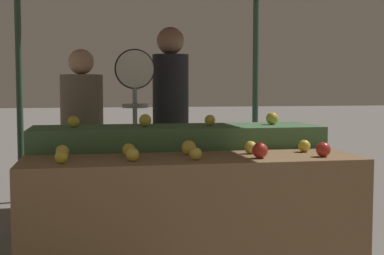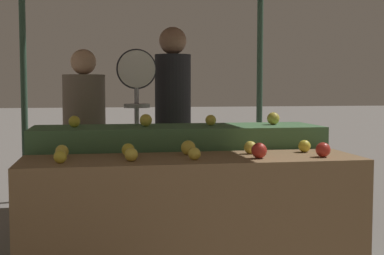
{
  "view_description": "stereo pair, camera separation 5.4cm",
  "coord_description": "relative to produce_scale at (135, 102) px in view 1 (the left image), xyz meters",
  "views": [
    {
      "loc": [
        -0.59,
        -3.0,
        1.26
      ],
      "look_at": [
        0.05,
        0.3,
        1.0
      ],
      "focal_mm": 50.0,
      "sensor_mm": 36.0,
      "label": 1
    },
    {
      "loc": [
        -0.53,
        -3.01,
        1.26
      ],
      "look_at": [
        0.05,
        0.3,
        1.0
      ],
      "focal_mm": 50.0,
      "sensor_mm": 36.0,
      "label": 2
    }
  ],
  "objects": [
    {
      "name": "apple_front_1",
      "position": [
        -0.12,
        -1.25,
        -0.25
      ],
      "size": [
        0.07,
        0.07,
        0.07
      ],
      "primitive_type": "sphere",
      "color": "yellow",
      "rests_on": "display_counter_front"
    },
    {
      "name": "apple_front_8",
      "position": [
        0.61,
        -1.05,
        -0.25
      ],
      "size": [
        0.08,
        0.08,
        0.08
      ],
      "primitive_type": "sphere",
      "color": "yellow",
      "rests_on": "display_counter_front"
    },
    {
      "name": "display_counter_back",
      "position": [
        0.24,
        -0.55,
        -0.65
      ],
      "size": [
        1.96,
        0.55,
        0.99
      ],
      "primitive_type": "cube",
      "color": "#4C7A4C",
      "rests_on": "ground_plane"
    },
    {
      "name": "display_counter_front",
      "position": [
        0.24,
        -1.15,
        -0.71
      ],
      "size": [
        1.96,
        0.55,
        0.85
      ],
      "primitive_type": "cube",
      "color": "olive",
      "rests_on": "ground_plane"
    },
    {
      "name": "apple_front_4",
      "position": [
        0.98,
        -1.27,
        -0.25
      ],
      "size": [
        0.09,
        0.09,
        0.09
      ],
      "primitive_type": "sphere",
      "color": "#B72D23",
      "rests_on": "display_counter_front"
    },
    {
      "name": "produce_scale",
      "position": [
        0.0,
        0.0,
        0.0
      ],
      "size": [
        0.31,
        0.2,
        1.55
      ],
      "color": "#99999E",
      "rests_on": "ground_plane"
    },
    {
      "name": "person_vendor_at_scale",
      "position": [
        -0.41,
        0.25,
        -0.24
      ],
      "size": [
        0.44,
        0.44,
        1.56
      ],
      "rotation": [
        0.0,
        0.0,
        3.48
      ],
      "color": "#2D2D38",
      "rests_on": "ground_plane"
    },
    {
      "name": "apple_front_2",
      "position": [
        0.23,
        -1.26,
        -0.25
      ],
      "size": [
        0.07,
        0.07,
        0.07
      ],
      "primitive_type": "sphere",
      "color": "yellow",
      "rests_on": "display_counter_front"
    },
    {
      "name": "apple_front_3",
      "position": [
        0.6,
        -1.26,
        -0.24
      ],
      "size": [
        0.09,
        0.09,
        0.09
      ],
      "primitive_type": "sphere",
      "color": "#B72D23",
      "rests_on": "display_counter_front"
    },
    {
      "name": "apple_front_9",
      "position": [
        0.97,
        -1.03,
        -0.25
      ],
      "size": [
        0.08,
        0.08,
        0.08
      ],
      "primitive_type": "sphere",
      "color": "gold",
      "rests_on": "display_counter_front"
    },
    {
      "name": "person_customer_left",
      "position": [
        0.33,
        0.34,
        -0.1
      ],
      "size": [
        0.41,
        0.41,
        1.76
      ],
      "rotation": [
        0.0,
        0.0,
        2.65
      ],
      "color": "#2D2D38",
      "rests_on": "ground_plane"
    },
    {
      "name": "apple_back_3",
      "position": [
        0.93,
        -0.54,
        -0.11
      ],
      "size": [
        0.09,
        0.09,
        0.09
      ],
      "primitive_type": "sphere",
      "color": "gold",
      "rests_on": "display_counter_back"
    },
    {
      "name": "apple_back_2",
      "position": [
        0.47,
        -0.54,
        -0.11
      ],
      "size": [
        0.07,
        0.07,
        0.07
      ],
      "primitive_type": "sphere",
      "color": "yellow",
      "rests_on": "display_counter_back"
    },
    {
      "name": "apple_back_1",
      "position": [
        0.02,
        -0.55,
        -0.11
      ],
      "size": [
        0.08,
        0.08,
        0.08
      ],
      "primitive_type": "sphere",
      "color": "yellow",
      "rests_on": "display_counter_back"
    },
    {
      "name": "apple_front_0",
      "position": [
        -0.5,
        -1.26,
        -0.25
      ],
      "size": [
        0.07,
        0.07,
        0.07
      ],
      "primitive_type": "sphere",
      "color": "gold",
      "rests_on": "display_counter_front"
    },
    {
      "name": "apple_back_0",
      "position": [
        -0.45,
        -0.54,
        -0.11
      ],
      "size": [
        0.08,
        0.08,
        0.08
      ],
      "primitive_type": "sphere",
      "color": "gold",
      "rests_on": "display_counter_back"
    },
    {
      "name": "apple_front_7",
      "position": [
        0.23,
        -1.04,
        -0.24
      ],
      "size": [
        0.09,
        0.09,
        0.09
      ],
      "primitive_type": "sphere",
      "color": "yellow",
      "rests_on": "display_counter_front"
    },
    {
      "name": "apple_front_5",
      "position": [
        -0.5,
        -1.04,
        -0.25
      ],
      "size": [
        0.08,
        0.08,
        0.08
      ],
      "primitive_type": "sphere",
      "color": "yellow",
      "rests_on": "display_counter_front"
    },
    {
      "name": "apple_front_6",
      "position": [
        -0.13,
        -1.03,
        -0.25
      ],
      "size": [
        0.08,
        0.08,
        0.08
      ],
      "primitive_type": "sphere",
      "color": "gold",
      "rests_on": "display_counter_front"
    }
  ]
}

